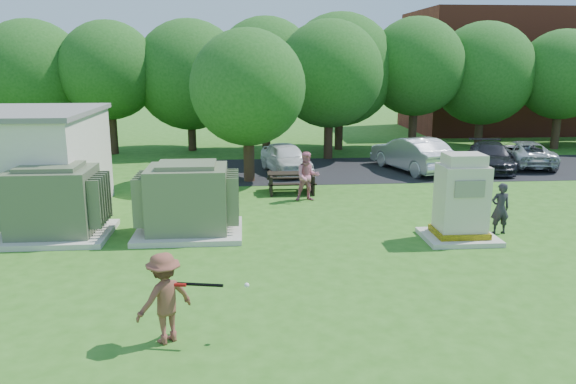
{
  "coord_description": "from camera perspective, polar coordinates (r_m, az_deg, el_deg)",
  "views": [
    {
      "loc": [
        -1.19,
        -11.03,
        4.91
      ],
      "look_at": [
        0.0,
        4.0,
        1.3
      ],
      "focal_mm": 35.0,
      "sensor_mm": 36.0,
      "label": 1
    }
  ],
  "objects": [
    {
      "name": "car_silver_a",
      "position": [
        25.55,
        12.47,
        3.79
      ],
      "size": [
        2.93,
        4.87,
        1.51
      ],
      "primitive_type": "imported",
      "rotation": [
        0.0,
        0.0,
        3.45
      ],
      "color": "silver",
      "rests_on": "ground"
    },
    {
      "name": "picnic_table",
      "position": [
        20.91,
        0.33,
        1.21
      ],
      "size": [
        1.77,
        1.33,
        0.76
      ],
      "color": "black",
      "rests_on": "ground"
    },
    {
      "name": "transformer_right",
      "position": [
        16.1,
        -10.12,
        -0.91
      ],
      "size": [
        3.0,
        2.4,
        2.07
      ],
      "color": "beige",
      "rests_on": "ground"
    },
    {
      "name": "ground",
      "position": [
        12.13,
        1.51,
        -10.41
      ],
      "size": [
        120.0,
        120.0,
        0.0
      ],
      "primitive_type": "plane",
      "color": "#2D6619",
      "rests_on": "ground"
    },
    {
      "name": "car_dark",
      "position": [
        26.72,
        19.87,
        3.39
      ],
      "size": [
        2.74,
        4.48,
        1.21
      ],
      "primitive_type": "imported",
      "rotation": [
        0.0,
        0.0,
        -0.27
      ],
      "color": "black",
      "rests_on": "ground"
    },
    {
      "name": "transformer_left",
      "position": [
        16.88,
        -22.72,
        -1.1
      ],
      "size": [
        3.0,
        2.4,
        2.07
      ],
      "color": "beige",
      "rests_on": "ground"
    },
    {
      "name": "tree_row",
      "position": [
        29.69,
        1.19,
        12.0
      ],
      "size": [
        41.3,
        13.3,
        7.3
      ],
      "color": "#47301E",
      "rests_on": "ground"
    },
    {
      "name": "generator_cabinet",
      "position": [
        16.06,
        17.18,
        -1.04
      ],
      "size": [
        1.98,
        1.62,
        2.41
      ],
      "color": "beige",
      "rests_on": "ground"
    },
    {
      "name": "person_at_picnic",
      "position": [
        19.65,
        1.98,
        1.59
      ],
      "size": [
        0.88,
        0.7,
        1.74
      ],
      "primitive_type": "imported",
      "rotation": [
        0.0,
        0.0,
        0.05
      ],
      "color": "#CF6D85",
      "rests_on": "ground"
    },
    {
      "name": "car_silver_b",
      "position": [
        28.36,
        22.73,
        3.65
      ],
      "size": [
        2.5,
        4.47,
        1.18
      ],
      "primitive_type": "imported",
      "rotation": [
        0.0,
        0.0,
        3.01
      ],
      "color": "#AFB0B4",
      "rests_on": "ground"
    },
    {
      "name": "person_by_generator",
      "position": [
        17.07,
        20.75,
        -1.56
      ],
      "size": [
        0.54,
        0.36,
        1.48
      ],
      "primitive_type": "imported",
      "rotation": [
        0.0,
        0.0,
        3.14
      ],
      "color": "black",
      "rests_on": "ground"
    },
    {
      "name": "batter",
      "position": [
        10.2,
        -12.44,
        -10.47
      ],
      "size": [
        1.22,
        1.13,
        1.65
      ],
      "primitive_type": "imported",
      "rotation": [
        0.0,
        0.0,
        3.79
      ],
      "color": "brown",
      "rests_on": "ground"
    },
    {
      "name": "brick_building",
      "position": [
        42.61,
        22.71,
        11.22
      ],
      "size": [
        15.0,
        8.0,
        8.0
      ],
      "primitive_type": "cube",
      "color": "maroon",
      "rests_on": "ground"
    },
    {
      "name": "car_white",
      "position": [
        24.57,
        -0.21,
        3.48
      ],
      "size": [
        2.38,
        4.08,
        1.3
      ],
      "primitive_type": "imported",
      "rotation": [
        0.0,
        0.0,
        0.23
      ],
      "color": "white",
      "rests_on": "ground"
    },
    {
      "name": "parking_strip",
      "position": [
        26.32,
        13.7,
        2.34
      ],
      "size": [
        20.0,
        6.0,
        0.01
      ],
      "primitive_type": "cube",
      "color": "#232326",
      "rests_on": "ground"
    },
    {
      "name": "batting_equipment",
      "position": [
        9.99,
        -8.6,
        -9.3
      ],
      "size": [
        1.32,
        0.23,
        0.15
      ],
      "color": "black",
      "rests_on": "ground"
    }
  ]
}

